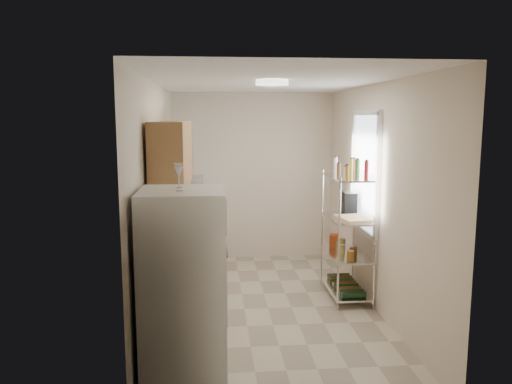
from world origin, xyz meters
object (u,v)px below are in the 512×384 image
at_px(refrigerator, 184,290).
at_px(rice_cooker, 181,222).
at_px(cutting_board, 355,218).
at_px(espresso_machine, 349,202).
at_px(frying_pan_large, 188,217).

xyz_separation_m(refrigerator, rice_cooker, (-0.13, 1.89, 0.17)).
height_order(refrigerator, rice_cooker, refrigerator).
height_order(cutting_board, espresso_machine, espresso_machine).
xyz_separation_m(refrigerator, frying_pan_large, (-0.09, 2.56, 0.10)).
bearing_deg(rice_cooker, refrigerator, -86.06).
bearing_deg(rice_cooker, cutting_board, -3.90).
bearing_deg(cutting_board, refrigerator, -137.55).
height_order(rice_cooker, espresso_machine, espresso_machine).
distance_m(cutting_board, espresso_machine, 0.48).
xyz_separation_m(frying_pan_large, cutting_board, (2.00, -0.81, 0.11)).
distance_m(refrigerator, cutting_board, 2.61).
bearing_deg(cutting_board, espresso_machine, 82.48).
xyz_separation_m(refrigerator, espresso_machine, (1.98, 2.21, 0.33)).
relative_size(rice_cooker, cutting_board, 0.55).
xyz_separation_m(frying_pan_large, espresso_machine, (2.06, -0.35, 0.23)).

